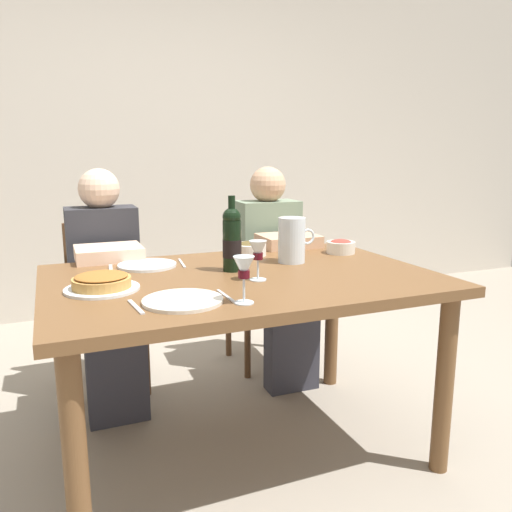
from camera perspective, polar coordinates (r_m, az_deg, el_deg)
ground_plane at (r=2.30m, az=-1.47°, el=-20.86°), size 8.00×8.00×0.00m
back_wall at (r=4.11m, az=-13.01°, el=13.53°), size 8.00×0.10×2.80m
dining_table at (r=2.03m, az=-1.57°, el=-4.70°), size 1.50×1.00×0.76m
wine_bottle at (r=2.05m, az=-2.71°, el=1.89°), size 0.08×0.08×0.31m
water_pitcher at (r=2.23m, az=4.05°, el=1.50°), size 0.17×0.12×0.20m
baked_tart at (r=1.86m, az=-16.93°, el=-2.86°), size 0.26×0.26×0.06m
salad_bowl at (r=2.47m, az=9.49°, el=1.10°), size 0.14×0.14×0.07m
olive_bowl at (r=2.38m, az=-0.75°, el=0.88°), size 0.16×0.16×0.07m
wine_glass_left_diner at (r=1.90m, az=0.22°, el=0.40°), size 0.07×0.07×0.15m
wine_glass_right_diner at (r=1.61m, az=-1.37°, el=-1.58°), size 0.07×0.07×0.15m
dinner_plate_left_setting at (r=2.20m, az=-12.12°, el=-1.01°), size 0.25×0.25×0.01m
dinner_plate_right_setting at (r=1.66m, az=-8.21°, el=-4.97°), size 0.26×0.26×0.01m
fork_left_setting at (r=2.18m, az=-15.99°, el=-1.41°), size 0.03×0.16×0.00m
knife_left_setting at (r=2.23m, az=-8.33°, el=-0.79°), size 0.03×0.18×0.00m
knife_right_setting at (r=1.70m, az=-3.29°, el=-4.58°), size 0.02×0.18×0.00m
spoon_right_setting at (r=1.63m, az=-13.34°, el=-5.57°), size 0.03×0.16×0.00m
chair_left at (r=2.84m, az=-16.76°, el=-4.06°), size 0.40×0.40×0.87m
diner_left at (r=2.58m, az=-16.39°, el=-2.82°), size 0.34×0.50×1.16m
chair_right at (r=3.04m, az=0.39°, el=-2.53°), size 0.41×0.41×0.87m
diner_right at (r=2.80m, az=2.19°, el=-1.24°), size 0.34×0.51×1.16m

